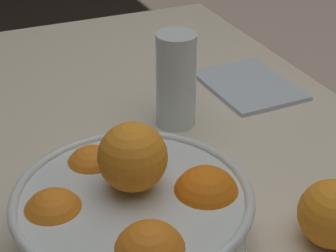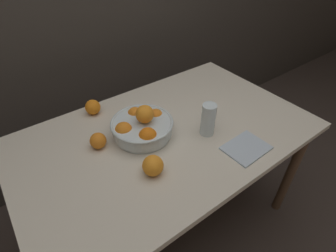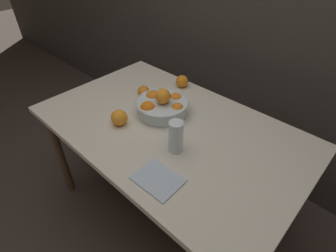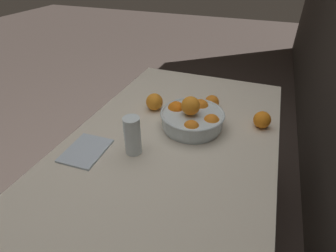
# 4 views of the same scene
# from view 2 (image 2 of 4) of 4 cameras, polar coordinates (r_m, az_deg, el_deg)

# --- Properties ---
(ground_plane) EXTENTS (12.00, 12.00, 0.00)m
(ground_plane) POSITION_cam_2_polar(r_m,az_deg,el_deg) (1.77, -0.22, -19.21)
(ground_plane) COLOR #3D332D
(dining_table) EXTENTS (1.37, 0.85, 0.71)m
(dining_table) POSITION_cam_2_polar(r_m,az_deg,el_deg) (1.27, -0.29, -3.90)
(dining_table) COLOR beige
(dining_table) RESTS_ON ground_plane
(fruit_bowl) EXTENTS (0.28, 0.28, 0.16)m
(fruit_bowl) POSITION_cam_2_polar(r_m,az_deg,el_deg) (1.19, -5.69, -0.07)
(fruit_bowl) COLOR silver
(fruit_bowl) RESTS_ON dining_table
(juice_glass) EXTENTS (0.06, 0.06, 0.16)m
(juice_glass) POSITION_cam_2_polar(r_m,az_deg,el_deg) (1.19, 8.70, 1.07)
(juice_glass) COLOR #F4A314
(juice_glass) RESTS_ON dining_table
(orange_loose_near_bowl) EXTENTS (0.07, 0.07, 0.07)m
(orange_loose_near_bowl) POSITION_cam_2_polar(r_m,az_deg,el_deg) (1.17, -14.97, -3.11)
(orange_loose_near_bowl) COLOR orange
(orange_loose_near_bowl) RESTS_ON dining_table
(orange_loose_front) EXTENTS (0.08, 0.08, 0.08)m
(orange_loose_front) POSITION_cam_2_polar(r_m,az_deg,el_deg) (1.37, -16.05, 3.97)
(orange_loose_front) COLOR orange
(orange_loose_front) RESTS_ON dining_table
(orange_loose_aside) EXTENTS (0.08, 0.08, 0.08)m
(orange_loose_aside) POSITION_cam_2_polar(r_m,az_deg,el_deg) (1.02, -3.30, -8.59)
(orange_loose_aside) COLOR orange
(orange_loose_aside) RESTS_ON dining_table
(napkin) EXTENTS (0.19, 0.15, 0.01)m
(napkin) POSITION_cam_2_polar(r_m,az_deg,el_deg) (1.19, 16.62, -4.60)
(napkin) COLOR silver
(napkin) RESTS_ON dining_table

